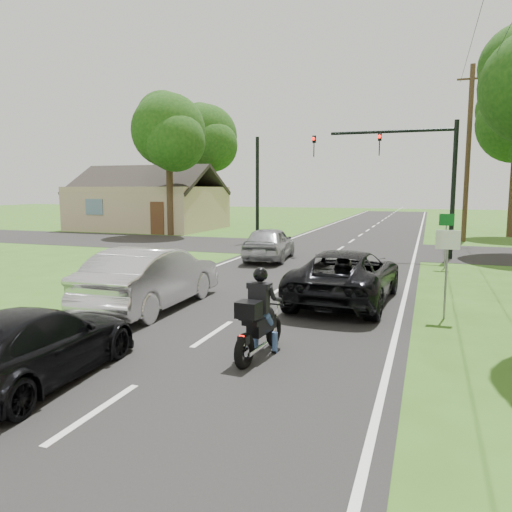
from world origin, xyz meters
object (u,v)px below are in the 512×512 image
at_px(sign_green, 446,228).
at_px(motorcycle_rider, 259,322).
at_px(silver_suv, 269,243).
at_px(dark_car_behind, 33,345).
at_px(silver_sedan, 152,277).
at_px(utility_pole_far, 468,153).
at_px(dark_suv, 346,276).
at_px(sign_white, 447,253).
at_px(traffic_signal, 410,165).

bearing_deg(sign_green, motorcycle_rider, -106.24).
distance_m(silver_suv, dark_car_behind, 14.32).
xyz_separation_m(silver_sedan, utility_pole_far, (8.65, 20.37, 4.28)).
bearing_deg(dark_suv, sign_white, 160.47).
bearing_deg(dark_car_behind, dark_suv, -121.28).
distance_m(dark_car_behind, traffic_signal, 18.41).
xyz_separation_m(traffic_signal, sign_white, (1.36, -11.02, -2.54)).
relative_size(silver_sedan, sign_white, 2.28).
relative_size(motorcycle_rider, dark_suv, 0.38).
distance_m(silver_sedan, sign_white, 7.32).
relative_size(utility_pole_far, sign_green, 4.71).
bearing_deg(traffic_signal, sign_white, -82.95).
bearing_deg(sign_green, dark_suv, -111.18).
distance_m(silver_sedan, sign_green, 11.91).
bearing_deg(silver_sedan, traffic_signal, -115.82).
relative_size(dark_car_behind, sign_green, 1.97).
distance_m(motorcycle_rider, silver_suv, 12.51).
bearing_deg(silver_suv, traffic_signal, -156.65).
bearing_deg(dark_suv, dark_car_behind, 65.29).
distance_m(dark_suv, sign_green, 7.54).
distance_m(motorcycle_rider, utility_pole_far, 23.96).
xyz_separation_m(dark_suv, silver_sedan, (-4.64, -2.37, 0.08)).
distance_m(dark_car_behind, utility_pole_far, 26.93).
xyz_separation_m(utility_pole_far, sign_green, (-1.30, -11.02, -3.49)).
height_order(dark_car_behind, traffic_signal, traffic_signal).
relative_size(dark_suv, sign_green, 2.43).
distance_m(dark_car_behind, sign_green, 15.80).
bearing_deg(traffic_signal, silver_sedan, -115.07).
relative_size(dark_suv, sign_white, 2.43).
relative_size(silver_sedan, silver_suv, 1.14).
bearing_deg(motorcycle_rider, silver_suv, 111.80).
distance_m(traffic_signal, sign_white, 11.39).
height_order(motorcycle_rider, silver_suv, motorcycle_rider).
xyz_separation_m(silver_suv, dark_car_behind, (0.59, -14.31, -0.12)).
bearing_deg(dark_suv, motorcycle_rider, 83.62).
bearing_deg(utility_pole_far, dark_car_behind, -107.12).
xyz_separation_m(motorcycle_rider, dark_suv, (0.80, 5.06, 0.06)).
xyz_separation_m(silver_sedan, silver_suv, (0.24, 9.29, -0.07)).
bearing_deg(utility_pole_far, sign_green, -96.73).
bearing_deg(motorcycle_rider, utility_pole_far, 83.29).
distance_m(motorcycle_rider, sign_white, 5.30).
xyz_separation_m(motorcycle_rider, traffic_signal, (1.94, 15.05, 3.47)).
height_order(dark_car_behind, utility_pole_far, utility_pole_far).
relative_size(sign_white, sign_green, 1.00).
bearing_deg(silver_sedan, silver_suv, -92.23).
relative_size(silver_suv, sign_green, 2.00).
xyz_separation_m(dark_suv, dark_car_behind, (-3.81, -7.38, -0.11)).
bearing_deg(dark_suv, silver_sedan, 29.63).
distance_m(dark_suv, dark_car_behind, 8.31).
bearing_deg(sign_white, traffic_signal, 97.05).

